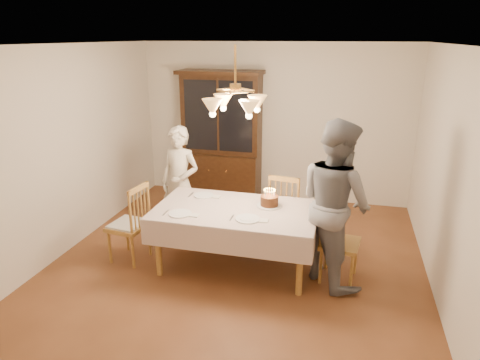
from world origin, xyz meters
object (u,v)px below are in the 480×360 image
(china_hutch, at_px, (222,139))
(chair_far_side, at_px, (286,212))
(elderly_woman, at_px, (180,183))
(birthday_cake, at_px, (269,201))
(dining_table, at_px, (236,215))

(china_hutch, relative_size, chair_far_side, 2.16)
(elderly_woman, relative_size, birthday_cake, 5.21)
(china_hutch, bearing_deg, birthday_cake, -59.74)
(dining_table, relative_size, chair_far_side, 1.90)
(china_hutch, xyz_separation_m, chair_far_side, (1.34, -1.48, -0.60))
(dining_table, bearing_deg, birthday_cake, 26.05)
(elderly_woman, bearing_deg, birthday_cake, -9.26)
(china_hutch, relative_size, elderly_woman, 1.38)
(china_hutch, xyz_separation_m, birthday_cake, (1.21, -2.08, -0.22))
(chair_far_side, xyz_separation_m, elderly_woman, (-1.45, -0.14, 0.34))
(birthday_cake, bearing_deg, elderly_woman, 160.73)
(dining_table, distance_m, china_hutch, 2.43)
(china_hutch, height_order, birthday_cake, china_hutch)
(elderly_woman, bearing_deg, chair_far_side, 15.36)
(dining_table, bearing_deg, chair_far_side, 57.55)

